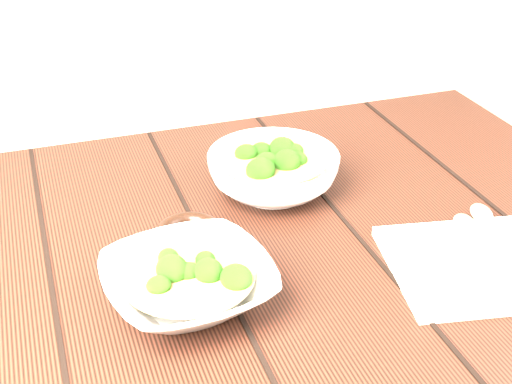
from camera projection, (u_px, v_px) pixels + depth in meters
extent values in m
cube|color=black|center=(226.00, 266.00, 0.93)|extent=(1.20, 0.80, 0.04)
cube|color=black|center=(421.00, 273.00, 1.55)|extent=(0.07, 0.07, 0.71)
imported|color=silver|center=(189.00, 284.00, 0.83)|extent=(0.22, 0.22, 0.05)
cylinder|color=olive|center=(188.00, 274.00, 0.82)|extent=(0.16, 0.16, 0.00)
ellipsoid|color=#2E6A17|center=(202.00, 265.00, 0.83)|extent=(0.03, 0.03, 0.02)
ellipsoid|color=#2E6A17|center=(191.00, 254.00, 0.85)|extent=(0.03, 0.03, 0.02)
ellipsoid|color=#2E6A17|center=(161.00, 256.00, 0.84)|extent=(0.03, 0.03, 0.02)
ellipsoid|color=#2E6A17|center=(167.00, 273.00, 0.81)|extent=(0.03, 0.03, 0.02)
ellipsoid|color=#2E6A17|center=(170.00, 287.00, 0.79)|extent=(0.03, 0.03, 0.02)
ellipsoid|color=#2E6A17|center=(202.00, 295.00, 0.78)|extent=(0.03, 0.03, 0.02)
ellipsoid|color=#2E6A17|center=(210.00, 274.00, 0.81)|extent=(0.03, 0.03, 0.02)
imported|color=silver|center=(273.00, 173.00, 1.05)|extent=(0.22, 0.22, 0.06)
cylinder|color=olive|center=(273.00, 161.00, 1.04)|extent=(0.16, 0.16, 0.00)
ellipsoid|color=#2E6A17|center=(284.00, 154.00, 1.05)|extent=(0.03, 0.03, 0.03)
ellipsoid|color=#2E6A17|center=(276.00, 147.00, 1.07)|extent=(0.03, 0.03, 0.03)
ellipsoid|color=#2E6A17|center=(255.00, 146.00, 1.07)|extent=(0.03, 0.03, 0.03)
ellipsoid|color=#2E6A17|center=(258.00, 156.00, 1.04)|extent=(0.03, 0.03, 0.03)
ellipsoid|color=#2E6A17|center=(253.00, 164.00, 1.02)|extent=(0.03, 0.03, 0.03)
ellipsoid|color=#2E6A17|center=(269.00, 173.00, 1.00)|extent=(0.03, 0.03, 0.03)
ellipsoid|color=#2E6A17|center=(285.00, 164.00, 1.02)|extent=(0.03, 0.03, 0.03)
ellipsoid|color=#2E6A17|center=(301.00, 159.00, 1.03)|extent=(0.03, 0.03, 0.03)
torus|color=black|center=(189.00, 234.00, 0.94)|extent=(0.10, 0.10, 0.02)
cube|color=beige|center=(482.00, 264.00, 0.89)|extent=(0.26, 0.23, 0.01)
cylinder|color=#B6AEA0|center=(476.00, 262.00, 0.88)|extent=(0.07, 0.14, 0.01)
ellipsoid|color=#B6AEA0|center=(465.00, 224.00, 0.96)|extent=(0.05, 0.06, 0.01)
cylinder|color=#B6AEA0|center=(496.00, 249.00, 0.90)|extent=(0.06, 0.14, 0.01)
ellipsoid|color=#B6AEA0|center=(482.00, 213.00, 0.98)|extent=(0.05, 0.06, 0.01)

